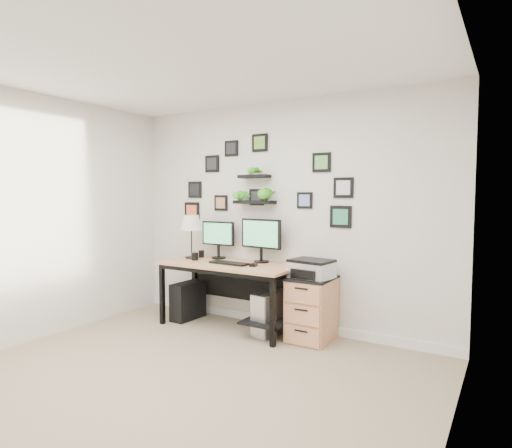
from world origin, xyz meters
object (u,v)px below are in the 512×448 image
Objects in this scene: desk at (233,274)px; file_cabinet at (312,309)px; monitor_left at (218,237)px; printer at (311,269)px; table_lamp at (191,224)px; pc_tower_black at (188,301)px; pc_tower_grey at (271,313)px; mug at (195,256)px; monitor_right at (261,237)px.

desk is 1.01m from file_cabinet.
printer is at bearing -6.66° from monitor_left.
pc_tower_black is (-0.00, -0.08, -0.95)m from table_lamp.
table_lamp reaches higher than monitor_left.
mug is at bearing -176.98° from pc_tower_grey.
monitor_left is 0.37m from mug.
pc_tower_grey is (0.25, -0.20, -0.82)m from monitor_right.
file_cabinet is (0.97, 0.06, -0.29)m from desk.
monitor_right is 1.02m from file_cabinet.
monitor_left is 4.92× the size of mug.
pc_tower_black is 1.71m from printer.
desk is 0.86m from table_lamp.
pc_tower_grey is at bearing -0.50° from desk.
desk is 3.48× the size of monitor_left.
mug is at bearing -38.80° from table_lamp.
mug is 1.48m from printer.
mug is (-0.51, -0.06, 0.17)m from desk.
mug is 1.55m from file_cabinet.
desk is at bearing -177.62° from printer.
pc_tower_grey is (0.85, -0.20, -0.78)m from monitor_left.
monitor_right is 1.19× the size of printer.
table_lamp is at bearing 180.00° from file_cabinet.
desk is 3.48× the size of printer.
file_cabinet is (0.71, -0.14, -0.72)m from monitor_right.
file_cabinet reaches higher than pc_tower_grey.
printer is at bearing -95.56° from file_cabinet.
monitor_right is at bearing 140.37° from pc_tower_grey.
file_cabinet is at bearing 3.45° from desk.
table_lamp is 0.80× the size of file_cabinet.
desk is 0.77m from pc_tower_black.
mug is (-0.77, -0.26, -0.26)m from monitor_right.
printer is at bearing 5.56° from pc_tower_grey.
monitor_left is 1.01× the size of pc_tower_black.
desk is at bearing -176.55° from file_cabinet.
table_lamp is 1.67m from printer.
printer is (0.46, 0.04, 0.53)m from pc_tower_grey.
monitor_right is (0.26, 0.20, 0.43)m from desk.
desk is 17.13× the size of mug.
table_lamp reaches higher than monitor_right.
monitor_right is at bearing 168.64° from file_cabinet.
file_cabinet is 1.46× the size of printer.
pc_tower_grey is at bearing -13.04° from monitor_left.
file_cabinet is (0.46, 0.06, 0.10)m from pc_tower_grey.
monitor_right is at bearing 167.21° from printer.
pc_tower_grey is at bearing 3.02° from mug.
monitor_left is 1.18m from pc_tower_grey.
mug is at bearing -12.33° from pc_tower_black.
monitor_left is 1.00× the size of printer.
monitor_right is 0.82× the size of file_cabinet.
printer reaches higher than pc_tower_grey.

